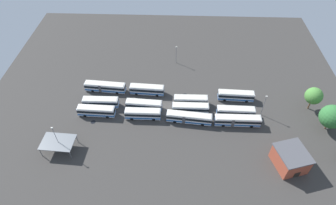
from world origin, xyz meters
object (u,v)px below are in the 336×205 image
Objects in this scene: bus_row0_slot1 at (101,102)px; maintenance_shelter at (58,142)px; bus_row0_slot0 at (96,111)px; bus_row2_slot2 at (191,100)px; lamp_post_near_entrance at (176,54)px; lamp_post_by_building at (56,138)px; tree_east_edge at (332,117)px; tree_south_edge at (314,96)px; bus_row0_slot3 at (105,87)px; bus_row2_slot1 at (190,108)px; bus_row3_slot3 at (236,96)px; lamp_post_mid_lot at (264,105)px; bus_row3_slot1 at (236,112)px; bus_row1_slot3 at (147,90)px; bus_row3_slot0 at (237,120)px; depot_building at (290,159)px; bus_row1_slot1 at (144,105)px; bus_row2_slot0 at (189,118)px; bus_row1_slot0 at (143,114)px.

maintenance_shelter is at bearing -115.13° from bus_row0_slot1.
bus_row0_slot0 is 1.08× the size of bus_row2_slot2.
lamp_post_near_entrance is 0.76× the size of lamp_post_by_building.
tree_east_edge is at bearing 7.71° from maintenance_shelter.
bus_row0_slot0 is 68.87m from tree_south_edge.
bus_row0_slot3 is 1.22× the size of bus_row2_slot1.
lamp_post_mid_lot is (7.33, -6.70, 2.73)m from bus_row3_slot3.
bus_row3_slot1 is 7.49m from bus_row3_slot3.
bus_row1_slot3 is 0.84× the size of bus_row3_slot0.
bus_row3_slot0 is 1.71× the size of lamp_post_mid_lot.
depot_building is (56.37, -16.52, 1.03)m from bus_row0_slot0.
lamp_post_by_building reaches higher than lamp_post_mid_lot.
bus_row1_slot1 and bus_row1_slot3 have the same top height.
bus_row2_slot2 is 23.32m from lamp_post_near_entrance.
bus_row2_slot0 is 19.04m from bus_row3_slot3.
lamp_post_by_building is at bearing -127.42° from lamp_post_near_entrance.
bus_row3_slot3 is 28.46m from lamp_post_near_entrance.
bus_row3_slot3 is 57.51m from maintenance_shelter.
bus_row1_slot0 is at bearing 177.58° from tree_east_edge.
tree_south_edge reaches higher than bus_row3_slot3.
bus_row0_slot1 is 1.22× the size of maintenance_shelter.
maintenance_shelter is 1.29× the size of lamp_post_near_entrance.
bus_row3_slot1 is (14.12, -4.51, 0.00)m from bus_row2_slot2.
bus_row0_slot3 is 44.74m from bus_row3_slot3.
lamp_post_by_building reaches higher than bus_row0_slot0.
maintenance_shelter is at bearing -165.88° from tree_south_edge.
depot_building is at bearing -2.49° from maintenance_shelter.
bus_row2_slot2 is (14.88, -4.72, -0.00)m from bus_row1_slot3.
tree_south_edge reaches higher than bus_row3_slot1.
bus_row0_slot0 is 30.62m from bus_row2_slot2.
tree_south_edge is (68.01, -5.97, 3.87)m from bus_row0_slot3.
lamp_post_mid_lot reaches higher than bus_row0_slot0.
bus_row3_slot3 is 1.42× the size of tree_south_edge.
bus_row2_slot2 is (29.47, 1.90, -0.00)m from bus_row0_slot1.
bus_row2_slot0 is at bearing -95.39° from bus_row2_slot2.
bus_row1_slot3 is at bearing 87.58° from bus_row1_slot1.
bus_row3_slot1 is at bearing 3.92° from bus_row1_slot0.
lamp_post_mid_lot is (8.31, 4.44, 2.73)m from bus_row3_slot0.
bus_row0_slot3 is 44.79m from bus_row3_slot1.
bus_row3_slot3 is 10.29m from lamp_post_mid_lot.
maintenance_shelter is 79.68m from tree_east_edge.
bus_row2_slot1 is at bearing -3.37° from bus_row0_slot1.
bus_row1_slot3 is at bearing 146.67° from depot_building.
bus_row3_slot1 is (29.01, -9.23, 0.00)m from bus_row1_slot3.
lamp_post_near_entrance is at bearing 100.98° from bus_row2_slot1.
bus_row0_slot0 is 1.03× the size of bus_row0_slot1.
bus_row0_slot3 is at bearing 168.44° from tree_east_edge.
tree_east_edge is at bearing -15.30° from lamp_post_mid_lot.
bus_row3_slot1 is 54.01m from lamp_post_by_building.
tree_east_edge reaches higher than bus_row3_slot3.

